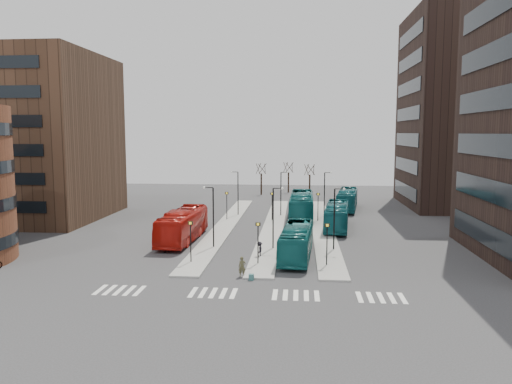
# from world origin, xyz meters

# --- Properties ---
(ground) EXTENTS (160.00, 160.00, 0.00)m
(ground) POSITION_xyz_m (0.00, 0.00, 0.00)
(ground) COLOR #2E2E31
(ground) RESTS_ON ground
(island_left) EXTENTS (2.50, 45.00, 0.15)m
(island_left) POSITION_xyz_m (-4.00, 30.00, 0.07)
(island_left) COLOR gray
(island_left) RESTS_ON ground
(island_mid) EXTENTS (2.50, 45.00, 0.15)m
(island_mid) POSITION_xyz_m (2.00, 30.00, 0.07)
(island_mid) COLOR gray
(island_mid) RESTS_ON ground
(island_right) EXTENTS (2.50, 45.00, 0.15)m
(island_right) POSITION_xyz_m (8.00, 30.00, 0.07)
(island_right) COLOR gray
(island_right) RESTS_ON ground
(suitcase) EXTENTS (0.41, 0.34, 0.49)m
(suitcase) POSITION_xyz_m (1.46, 7.41, 0.24)
(suitcase) COLOR navy
(suitcase) RESTS_ON ground
(red_bus) EXTENTS (3.23, 12.25, 3.39)m
(red_bus) POSITION_xyz_m (-7.29, 21.12, 1.70)
(red_bus) COLOR #B4160D
(red_bus) RESTS_ON ground
(teal_bus_a) EXTENTS (3.29, 11.11, 3.06)m
(teal_bus_a) POSITION_xyz_m (4.96, 14.96, 1.53)
(teal_bus_a) COLOR #115959
(teal_bus_a) RESTS_ON ground
(teal_bus_b) EXTENTS (3.22, 13.03, 3.62)m
(teal_bus_b) POSITION_xyz_m (5.46, 35.69, 1.81)
(teal_bus_b) COLOR #136163
(teal_bus_b) RESTS_ON ground
(teal_bus_c) EXTENTS (3.78, 11.45, 3.13)m
(teal_bus_c) POSITION_xyz_m (9.70, 29.37, 1.57)
(teal_bus_c) COLOR #135B62
(teal_bus_c) RESTS_ON ground
(teal_bus_d) EXTENTS (4.21, 11.54, 3.14)m
(teal_bus_d) POSITION_xyz_m (12.34, 44.60, 1.57)
(teal_bus_d) COLOR #145F68
(teal_bus_d) RESTS_ON ground
(traveller) EXTENTS (0.67, 0.51, 1.65)m
(traveller) POSITION_xyz_m (0.63, 8.29, 0.82)
(traveller) COLOR #454329
(traveller) RESTS_ON ground
(commuter_a) EXTENTS (0.97, 0.88, 1.63)m
(commuter_a) POSITION_xyz_m (-7.75, 15.83, 0.81)
(commuter_a) COLOR black
(commuter_a) RESTS_ON ground
(commuter_b) EXTENTS (0.48, 1.03, 1.73)m
(commuter_b) POSITION_xyz_m (3.39, 14.48, 0.86)
(commuter_b) COLOR black
(commuter_b) RESTS_ON ground
(commuter_c) EXTENTS (0.56, 0.97, 1.49)m
(commuter_c) POSITION_xyz_m (1.53, 14.70, 0.75)
(commuter_c) COLOR black
(commuter_c) RESTS_ON ground
(crosswalk_stripes) EXTENTS (22.35, 2.40, 0.01)m
(crosswalk_stripes) POSITION_xyz_m (1.75, 4.00, 0.01)
(crosswalk_stripes) COLOR silver
(crosswalk_stripes) RESTS_ON ground
(office_block) EXTENTS (25.00, 20.12, 22.00)m
(office_block) POSITION_xyz_m (-34.00, 33.98, 11.00)
(office_block) COLOR #473021
(office_block) RESTS_ON ground
(tower_far) EXTENTS (20.12, 20.00, 30.00)m
(tower_far) POSITION_xyz_m (31.98, 50.00, 15.00)
(tower_far) COLOR black
(tower_far) RESTS_ON ground
(sign_poles) EXTENTS (12.45, 22.12, 3.65)m
(sign_poles) POSITION_xyz_m (1.60, 23.00, 2.41)
(sign_poles) COLOR black
(sign_poles) RESTS_ON ground
(lamp_posts) EXTENTS (14.04, 20.24, 6.12)m
(lamp_posts) POSITION_xyz_m (2.64, 28.00, 3.58)
(lamp_posts) COLOR black
(lamp_posts) RESTS_ON ground
(bare_trees) EXTENTS (10.97, 8.14, 5.90)m
(bare_trees) POSITION_xyz_m (2.67, 62.67, 2.72)
(bare_trees) COLOR black
(bare_trees) RESTS_ON ground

